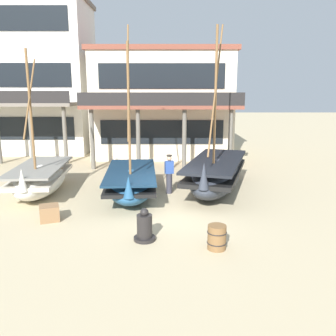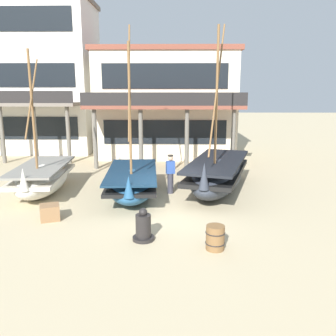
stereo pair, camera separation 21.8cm
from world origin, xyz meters
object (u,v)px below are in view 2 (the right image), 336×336
fishing_boat_near_left (42,178)px  fishing_boat_far_right (132,182)px  harbor_building_main (166,103)px  fishing_boat_centre_large (217,174)px  harbor_building_annex (45,77)px  capstan_winch (143,227)px  fisherman_by_hull (170,174)px  cargo_crate (50,212)px  wooden_barrel (215,238)px

fishing_boat_near_left → fishing_boat_far_right: size_ratio=0.86×
fishing_boat_near_left → harbor_building_main: harbor_building_main is taller
fishing_boat_centre_large → harbor_building_annex: bearing=135.1°
fishing_boat_near_left → capstan_winch: bearing=-45.3°
fishing_boat_near_left → fishing_boat_centre_large: 7.57m
fishing_boat_centre_large → harbor_building_main: 10.31m
fisherman_by_hull → cargo_crate: size_ratio=2.65×
fishing_boat_centre_large → fishing_boat_far_right: (-3.64, -0.76, -0.16)m
fishing_boat_centre_large → wooden_barrel: size_ratio=10.09×
fisherman_by_hull → fishing_boat_centre_large: bearing=7.4°
fisherman_by_hull → harbor_building_main: bearing=92.5°
fisherman_by_hull → harbor_building_annex: bearing=128.8°
fisherman_by_hull → wooden_barrel: (1.31, -5.55, -0.48)m
fishing_boat_centre_large → fisherman_by_hull: bearing=-172.6°
fishing_boat_centre_large → wooden_barrel: (-0.73, -5.82, -0.44)m
fishing_boat_centre_large → fishing_boat_far_right: bearing=-168.3°
harbor_building_annex → fishing_boat_far_right: bearing=-57.4°
fisherman_by_hull → harbor_building_main: (-0.43, 9.89, 2.69)m
capstan_winch → harbor_building_main: harbor_building_main is taller
fishing_boat_centre_large → capstan_winch: 5.92m
capstan_winch → harbor_building_main: 15.17m
wooden_barrel → harbor_building_annex: 20.70m
fishing_boat_near_left → harbor_building_annex: size_ratio=0.56×
fishing_boat_near_left → fisherman_by_hull: 5.52m
fishing_boat_near_left → harbor_building_main: size_ratio=0.63×
fishing_boat_far_right → cargo_crate: (-2.52, -2.82, -0.36)m
wooden_barrel → fishing_boat_near_left: bearing=141.5°
fishing_boat_centre_large → wooden_barrel: fishing_boat_centre_large is taller
fisherman_by_hull → wooden_barrel: size_ratio=2.41×
fishing_boat_near_left → fishing_boat_far_right: 3.94m
fishing_boat_near_left → wooden_barrel: bearing=-38.5°
fishing_boat_far_right → harbor_building_main: (1.17, 10.38, 2.89)m
fishing_boat_centre_large → capstan_winch: size_ratio=7.10×
fishing_boat_far_right → harbor_building_main: 10.84m
harbor_building_main → harbor_building_annex: bearing=169.5°
fishing_boat_far_right → wooden_barrel: 5.84m
harbor_building_annex → harbor_building_main: bearing=-10.5°
wooden_barrel → fishing_boat_far_right: bearing=119.9°
fishing_boat_centre_large → cargo_crate: bearing=-149.9°
capstan_winch → harbor_building_main: size_ratio=0.11×
fishing_boat_centre_large → harbor_building_annex: 16.60m
fishing_boat_near_left → fishing_boat_centre_large: fishing_boat_centre_large is taller
wooden_barrel → cargo_crate: wooden_barrel is taller
fisherman_by_hull → harbor_building_main: harbor_building_main is taller
harbor_building_annex → cargo_crate: bearing=-70.8°
wooden_barrel → harbor_building_main: size_ratio=0.07×
fishing_boat_near_left → harbor_building_main: 11.59m
wooden_barrel → harbor_building_annex: (-10.59, 17.09, 4.95)m
harbor_building_annex → wooden_barrel: bearing=-58.2°
fisherman_by_hull → wooden_barrel: 5.72m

